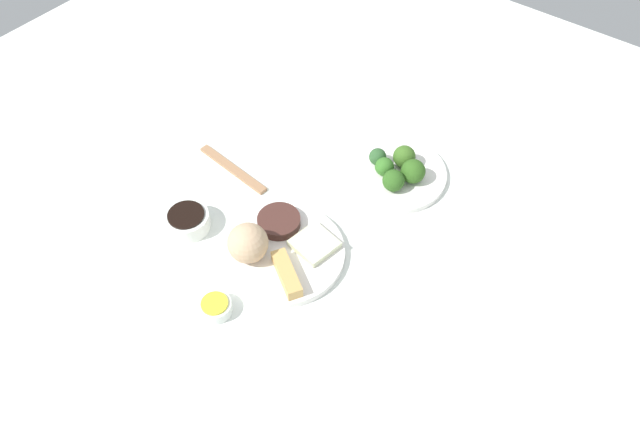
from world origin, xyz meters
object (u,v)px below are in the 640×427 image
at_px(main_plate, 283,253).
at_px(soy_sauce_bowl, 188,221).
at_px(broccoli_plate, 394,173).
at_px(chopsticks_pair, 233,169).
at_px(sauce_ramekin_hot_mustard, 214,306).

distance_m(main_plate, soy_sauce_bowl, 0.21).
xyz_separation_m(broccoli_plate, chopsticks_pair, (0.30, 0.21, -0.00)).
xyz_separation_m(main_plate, soy_sauce_bowl, (0.20, 0.06, 0.01)).
distance_m(main_plate, sauce_ramekin_hot_mustard, 0.18).
height_order(broccoli_plate, soy_sauce_bowl, soy_sauce_bowl).
distance_m(main_plate, broccoli_plate, 0.33).
bearing_deg(main_plate, chopsticks_pair, -25.43).
xyz_separation_m(sauce_ramekin_hot_mustard, chopsticks_pair, (0.22, -0.29, -0.01)).
bearing_deg(broccoli_plate, sauce_ramekin_hot_mustard, 81.12).
bearing_deg(broccoli_plate, main_plate, 80.01).
bearing_deg(chopsticks_pair, main_plate, 154.57).
bearing_deg(chopsticks_pair, sauce_ramekin_hot_mustard, 127.23).
distance_m(broccoli_plate, chopsticks_pair, 0.36).
xyz_separation_m(main_plate, chopsticks_pair, (0.24, -0.12, -0.00)).
height_order(broccoli_plate, sauce_ramekin_hot_mustard, sauce_ramekin_hot_mustard).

